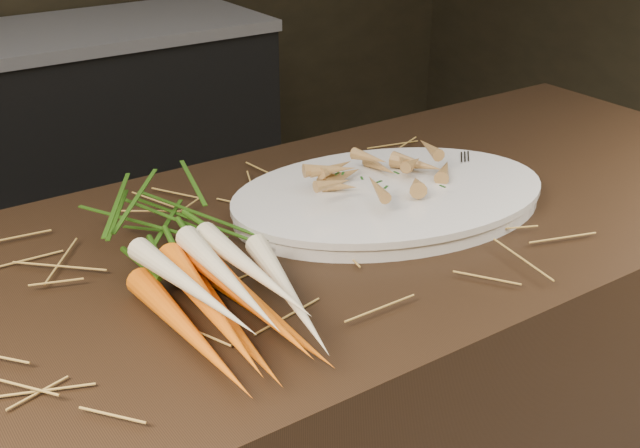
# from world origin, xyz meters

# --- Properties ---
(back_counter) EXTENTS (1.82, 0.62, 0.84)m
(back_counter) POSITION_xyz_m (0.30, 2.18, 0.42)
(back_counter) COLOR black
(back_counter) RESTS_ON ground
(straw_bedding) EXTENTS (1.40, 0.60, 0.02)m
(straw_bedding) POSITION_xyz_m (0.00, 0.30, 0.91)
(straw_bedding) COLOR #AB8E3B
(straw_bedding) RESTS_ON main_counter
(root_veg_bunch) EXTENTS (0.20, 0.54, 0.10)m
(root_veg_bunch) POSITION_xyz_m (0.06, 0.27, 0.95)
(root_veg_bunch) COLOR #D25A0B
(root_veg_bunch) RESTS_ON main_counter
(serving_platter) EXTENTS (0.57, 0.44, 0.03)m
(serving_platter) POSITION_xyz_m (0.44, 0.30, 0.91)
(serving_platter) COLOR white
(serving_platter) RESTS_ON main_counter
(roasted_veg_heap) EXTENTS (0.28, 0.23, 0.06)m
(roasted_veg_heap) POSITION_xyz_m (0.44, 0.30, 0.96)
(roasted_veg_heap) COLOR #A97535
(roasted_veg_heap) RESTS_ON serving_platter
(serving_fork) EXTENTS (0.14, 0.15, 0.00)m
(serving_fork) POSITION_xyz_m (0.61, 0.24, 0.93)
(serving_fork) COLOR silver
(serving_fork) RESTS_ON serving_platter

